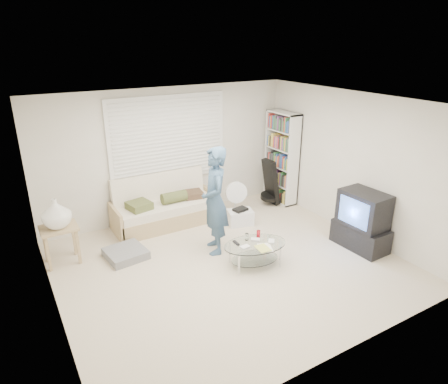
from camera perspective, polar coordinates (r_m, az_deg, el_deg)
ground at (r=6.36m, az=0.73°, el=-10.31°), size 5.00×5.00×0.00m
room_shell at (r=6.08m, az=-1.54°, el=5.01°), size 5.02×4.52×2.51m
window_blinds at (r=7.60m, az=-7.88°, el=7.52°), size 2.32×0.08×1.62m
futon_sofa at (r=7.60m, az=-8.42°, el=-2.36°), size 1.95×0.79×0.95m
grey_floor_pillow at (r=6.71m, az=-13.86°, el=-8.52°), size 0.66×0.66×0.13m
side_table at (r=6.55m, az=-22.80°, el=-3.21°), size 0.54×0.44×1.08m
bookshelf at (r=8.51m, az=8.21°, el=4.86°), size 0.30×0.81×1.92m
guitar_case at (r=8.40m, az=6.65°, el=0.95°), size 0.36×0.36×0.98m
floor_fan at (r=7.83m, az=1.59°, el=-0.58°), size 0.44×0.29×0.72m
storage_bin at (r=7.58m, az=2.33°, el=-3.57°), size 0.53×0.44×0.32m
tv_unit at (r=7.02m, az=19.12°, el=-3.95°), size 0.53×0.93×0.99m
coffee_table at (r=6.22m, az=4.47°, el=-7.96°), size 1.09×0.80×0.49m
standing_person at (r=6.37m, az=-1.33°, el=-1.29°), size 0.60×0.74×1.77m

